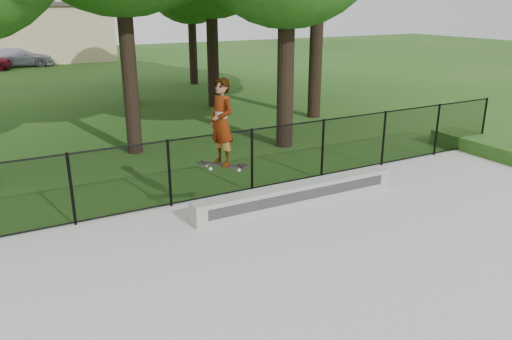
# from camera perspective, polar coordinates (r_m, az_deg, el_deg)

# --- Properties ---
(ground) EXTENTS (100.00, 100.00, 0.00)m
(ground) POSITION_cam_1_polar(r_m,az_deg,el_deg) (7.72, 21.65, -16.49)
(ground) COLOR #1F4A14
(ground) RESTS_ON ground
(concrete_slab) EXTENTS (14.00, 12.00, 0.06)m
(concrete_slab) POSITION_cam_1_polar(r_m,az_deg,el_deg) (7.70, 21.67, -16.30)
(concrete_slab) COLOR #A7A8A2
(concrete_slab) RESTS_ON ground
(grind_ledge) EXTENTS (4.92, 0.40, 0.46)m
(grind_ledge) POSITION_cam_1_polar(r_m,az_deg,el_deg) (10.97, 4.77, -2.73)
(grind_ledge) COLOR #979893
(grind_ledge) RESTS_ON concrete_slab
(car_c) EXTENTS (4.30, 2.45, 1.28)m
(car_c) POSITION_cam_1_polar(r_m,az_deg,el_deg) (39.14, -25.45, 11.57)
(car_c) COLOR #ABACC2
(car_c) RESTS_ON ground
(skater_airborne) EXTENTS (0.82, 0.67, 1.85)m
(skater_airborne) POSITION_cam_1_polar(r_m,az_deg,el_deg) (9.43, -3.94, 5.27)
(skater_airborne) COLOR black
(skater_airborne) RESTS_ON ground
(chainlink_fence) EXTENTS (16.06, 0.06, 1.50)m
(chainlink_fence) POSITION_cam_1_polar(r_m,az_deg,el_deg) (11.53, -0.45, 1.17)
(chainlink_fence) COLOR black
(chainlink_fence) RESTS_ON concrete_slab
(distant_building) EXTENTS (12.40, 6.40, 4.30)m
(distant_building) POSITION_cam_1_polar(r_m,az_deg,el_deg) (41.98, -25.00, 14.10)
(distant_building) COLOR tan
(distant_building) RESTS_ON ground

